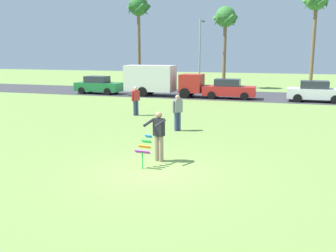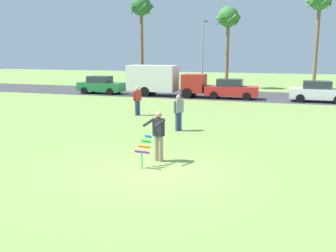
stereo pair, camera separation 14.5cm
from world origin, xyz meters
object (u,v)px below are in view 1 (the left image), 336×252
at_px(kite_held, 145,147).
at_px(parked_car_green, 98,85).
at_px(palm_tree_left_near, 138,10).
at_px(parked_truck_red_cab, 159,80).
at_px(palm_tree_right_near, 225,20).
at_px(person_walker_near, 178,111).
at_px(person_walker_far, 136,100).
at_px(palm_tree_centre_far, 316,4).
at_px(parked_car_white, 316,92).
at_px(person_kite_flyer, 159,134).
at_px(streetlight_pole, 200,50).
at_px(parked_car_red, 229,89).

xyz_separation_m(kite_held, parked_car_green, (-12.18, 19.33, 0.10)).
bearing_deg(kite_held, palm_tree_left_near, 112.70).
relative_size(parked_truck_red_cab, palm_tree_right_near, 0.81).
bearing_deg(person_walker_near, person_walker_far, 136.14).
relative_size(kite_held, palm_tree_left_near, 0.11).
distance_m(person_walker_near, person_walker_far, 5.05).
bearing_deg(parked_car_green, person_walker_far, -51.54).
bearing_deg(palm_tree_left_near, palm_tree_centre_far, 7.41).
xyz_separation_m(parked_truck_red_cab, parked_car_white, (12.59, 0.00, -0.64)).
height_order(person_kite_flyer, parked_car_white, person_kite_flyer).
distance_m(palm_tree_centre_far, person_walker_near, 26.16).
xyz_separation_m(person_kite_flyer, palm_tree_right_near, (-2.44, 27.42, 5.98)).
height_order(kite_held, parked_car_white, parked_car_white).
height_order(parked_car_green, person_walker_near, person_walker_near).
height_order(kite_held, parked_truck_red_cab, parked_truck_red_cab).
xyz_separation_m(palm_tree_centre_far, streetlight_pole, (-10.88, -3.27, -4.36)).
bearing_deg(palm_tree_left_near, person_kite_flyer, -66.34).
distance_m(parked_truck_red_cab, person_walker_near, 14.60).
distance_m(kite_held, parked_truck_red_cab, 20.34).
xyz_separation_m(parked_truck_red_cab, person_walker_near, (5.65, -13.45, -0.48)).
bearing_deg(parked_truck_red_cab, palm_tree_left_near, 122.40).
relative_size(parked_car_white, person_walker_near, 2.44).
relative_size(parked_truck_red_cab, person_walker_far, 3.88).
height_order(parked_car_green, parked_truck_red_cab, parked_truck_red_cab).
bearing_deg(parked_car_green, kite_held, -57.78).
xyz_separation_m(person_kite_flyer, kite_held, (-0.21, -0.77, -0.28)).
xyz_separation_m(person_kite_flyer, parked_car_red, (-0.51, 18.56, -0.18)).
bearing_deg(kite_held, person_kite_flyer, 74.80).
height_order(palm_tree_right_near, person_walker_far, palm_tree_right_near).
bearing_deg(person_walker_far, palm_tree_left_near, 111.74).
xyz_separation_m(parked_car_green, person_walker_near, (11.54, -13.45, 0.16)).
height_order(parked_truck_red_cab, palm_tree_left_near, palm_tree_left_near).
distance_m(parked_car_green, palm_tree_left_near, 11.12).
height_order(kite_held, person_walker_near, person_walker_near).
distance_m(palm_tree_right_near, person_walker_near, 23.16).
height_order(kite_held, palm_tree_centre_far, palm_tree_centre_far).
relative_size(kite_held, parked_car_white, 0.24).
height_order(palm_tree_right_near, palm_tree_centre_far, palm_tree_centre_far).
bearing_deg(palm_tree_right_near, parked_car_green, -138.32).
height_order(parked_car_white, person_walker_near, person_walker_near).
xyz_separation_m(parked_car_red, palm_tree_right_near, (-1.93, 8.86, 6.16)).
bearing_deg(parked_truck_red_cab, streetlight_pole, 76.00).
relative_size(parked_car_red, palm_tree_left_near, 0.44).
xyz_separation_m(parked_car_red, palm_tree_left_near, (-11.25, 8.29, 7.39)).
relative_size(kite_held, parked_car_red, 0.24).
distance_m(streetlight_pole, person_walker_far, 17.57).
relative_size(parked_truck_red_cab, streetlight_pole, 0.96).
distance_m(palm_tree_left_near, person_walker_far, 20.92).
xyz_separation_m(kite_held, person_walker_far, (-4.28, 9.38, 0.26)).
height_order(person_kite_flyer, palm_tree_centre_far, palm_tree_centre_far).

